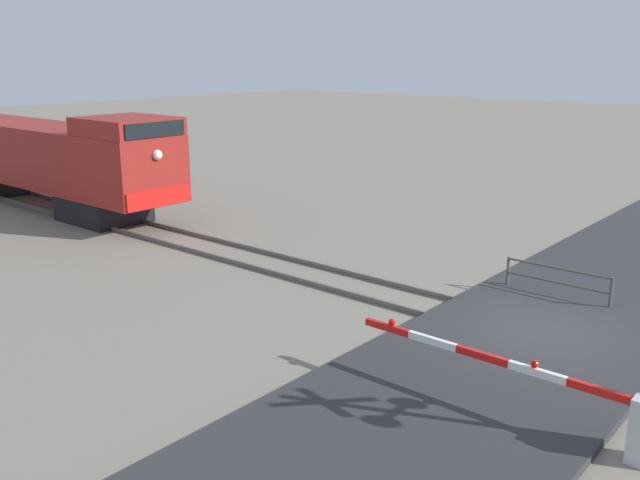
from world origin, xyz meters
The scene contains 7 objects.
ground_plane centered at (0.00, 0.00, 0.00)m, with size 160.00×160.00×0.00m, color gray.
rail_track_left centered at (-0.72, 0.00, 0.07)m, with size 0.08×80.00×0.15m, color #59544C.
rail_track_right centered at (0.72, 0.00, 0.07)m, with size 0.08×80.00×0.15m, color #59544C.
road_surface centered at (0.00, 0.00, 0.08)m, with size 36.00×5.34×0.17m, color #2D2D30.
locomotive centered at (0.00, 21.91, 2.12)m, with size 2.91×16.22×4.13m.
crossing_gate centered at (-3.89, -2.45, 0.77)m, with size 0.36×5.95×1.24m.
guard_railing centered at (2.54, 0.70, 0.62)m, with size 0.08×2.85×0.95m.
Camera 1 is at (-14.60, -5.59, 6.34)m, focal length 38.60 mm.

